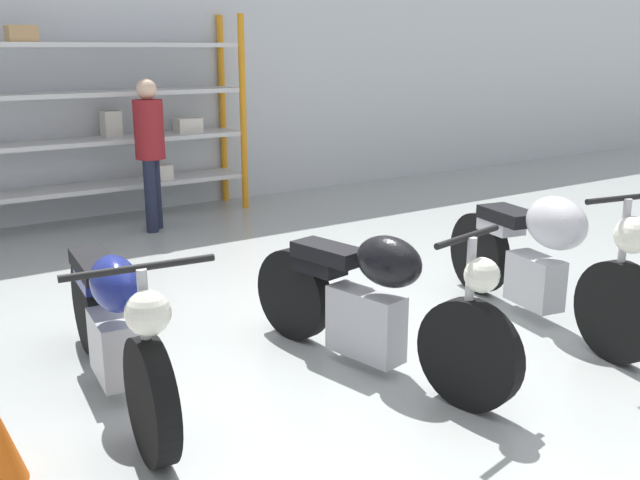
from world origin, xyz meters
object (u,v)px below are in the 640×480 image
Objects in this scene: motorcycle_blue at (114,324)px; person_browsing at (150,143)px; shelving_rack at (84,118)px; motorcycle_black at (373,303)px; motorcycle_silver at (545,256)px.

person_browsing reaches higher than motorcycle_blue.
motorcycle_black is at bearing -87.10° from shelving_rack.
shelving_rack is 0.89m from person_browsing.
motorcycle_blue is 1.54m from motorcycle_black.
motorcycle_black is 1.51m from motorcycle_silver.
person_browsing reaches higher than motorcycle_black.
shelving_rack is 4.56m from motorcycle_blue.
motorcycle_black reaches higher than motorcycle_blue.
shelving_rack is 1.82× the size of motorcycle_silver.
motorcycle_blue is 1.01× the size of motorcycle_silver.
motorcycle_blue is 4.01m from person_browsing.
shelving_rack is at bearing 170.67° from motorcycle_blue.
motorcycle_blue is 1.30× the size of person_browsing.
shelving_rack reaches higher than motorcycle_blue.
person_browsing is at bearing 166.23° from motorcycle_black.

